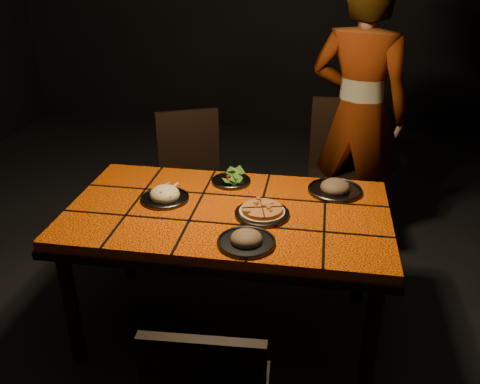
% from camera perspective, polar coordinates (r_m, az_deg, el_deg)
% --- Properties ---
extents(room_shell, '(6.04, 7.04, 3.08)m').
position_cam_1_polar(room_shell, '(2.29, -1.60, 14.92)').
color(room_shell, black).
rests_on(room_shell, ground).
extents(dining_table, '(1.62, 0.92, 0.75)m').
position_cam_1_polar(dining_table, '(2.58, -1.37, -3.45)').
color(dining_table, '#FC5807').
rests_on(dining_table, ground).
extents(chair_far_left, '(0.56, 0.56, 0.94)m').
position_cam_1_polar(chair_far_left, '(3.49, -5.44, 2.27)').
color(chair_far_left, black).
rests_on(chair_far_left, ground).
extents(chair_far_right, '(0.47, 0.47, 1.02)m').
position_cam_1_polar(chair_far_right, '(3.52, 11.48, 2.89)').
color(chair_far_right, black).
rests_on(chair_far_right, ground).
extents(diner, '(0.78, 0.63, 1.85)m').
position_cam_1_polar(diner, '(3.51, 13.13, 8.55)').
color(diner, brown).
rests_on(diner, ground).
extents(plate_pizza, '(0.27, 0.27, 0.04)m').
position_cam_1_polar(plate_pizza, '(2.48, 2.49, -2.27)').
color(plate_pizza, '#3D3D42').
rests_on(plate_pizza, dining_table).
extents(plate_pasta, '(0.25, 0.25, 0.08)m').
position_cam_1_polar(plate_pasta, '(2.65, -8.43, -0.45)').
color(plate_pasta, '#3D3D42').
rests_on(plate_pasta, dining_table).
extents(plate_salad, '(0.22, 0.22, 0.07)m').
position_cam_1_polar(plate_salad, '(2.81, -1.00, 1.55)').
color(plate_salad, '#3D3D42').
rests_on(plate_salad, dining_table).
extents(plate_mushroom_a, '(0.26, 0.26, 0.09)m').
position_cam_1_polar(plate_mushroom_a, '(2.24, 0.72, -5.35)').
color(plate_mushroom_a, '#3D3D42').
rests_on(plate_mushroom_a, dining_table).
extents(plate_mushroom_b, '(0.29, 0.29, 0.09)m').
position_cam_1_polar(plate_mushroom_b, '(2.75, 10.64, 0.51)').
color(plate_mushroom_b, '#3D3D42').
rests_on(plate_mushroom_b, dining_table).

